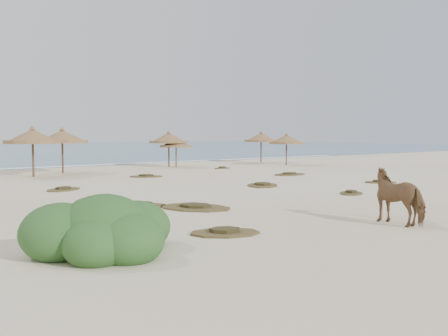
{
  "coord_description": "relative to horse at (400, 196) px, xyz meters",
  "views": [
    {
      "loc": [
        -13.16,
        -14.42,
        2.74
      ],
      "look_at": [
        2.11,
        5.0,
        1.01
      ],
      "focal_mm": 40.0,
      "sensor_mm": 36.0,
      "label": 1
    }
  ],
  "objects": [
    {
      "name": "scrub_7",
      "position": [
        1.96,
        19.05,
        -0.79
      ],
      "size": [
        2.5,
        2.26,
        0.16
      ],
      "rotation": [
        0.0,
        0.0,
        2.59
      ],
      "color": "brown",
      "rests_on": "ground"
    },
    {
      "name": "scrub_9",
      "position": [
        -3.13,
        6.36,
        -0.79
      ],
      "size": [
        2.89,
        3.31,
        0.16
      ],
      "rotation": [
        0.0,
        0.0,
        2.05
      ],
      "color": "brown",
      "rests_on": "ground"
    },
    {
      "name": "palapa_2",
      "position": [
        -3.6,
        23.4,
        1.66
      ],
      "size": [
        3.61,
        3.61,
        3.22
      ],
      "rotation": [
        0.0,
        0.0,
        -0.05
      ],
      "color": "brown",
      "rests_on": "ground"
    },
    {
      "name": "palapa_7",
      "position": [
        17.21,
        21.85,
        1.34
      ],
      "size": [
        3.93,
        3.93,
        2.8
      ],
      "rotation": [
        0.0,
        0.0,
        -0.41
      ],
      "color": "brown",
      "rests_on": "ground"
    },
    {
      "name": "scrub_3",
      "position": [
        4.11,
        10.61,
        -0.79
      ],
      "size": [
        2.83,
        2.87,
        0.16
      ],
      "rotation": [
        0.0,
        0.0,
        0.82
      ],
      "color": "brown",
      "rests_on": "ground"
    },
    {
      "name": "palapa_5",
      "position": [
        8.38,
        25.57,
        1.09
      ],
      "size": [
        2.71,
        2.71,
        2.48
      ],
      "rotation": [
        0.0,
        0.0,
        0.02
      ],
      "color": "brown",
      "rests_on": "ground"
    },
    {
      "name": "palapa_4",
      "position": [
        8.13,
        26.26,
        1.47
      ],
      "size": [
        3.54,
        3.54,
        2.98
      ],
      "rotation": [
        0.0,
        0.0,
        -0.12
      ],
      "color": "brown",
      "rests_on": "ground"
    },
    {
      "name": "palapa_6",
      "position": [
        18.18,
        26.12,
        1.47
      ],
      "size": [
        4.22,
        4.22,
        2.98
      ],
      "rotation": [
        0.0,
        0.0,
        -0.43
      ],
      "color": "brown",
      "rests_on": "ground"
    },
    {
      "name": "horse",
      "position": [
        0.0,
        0.0,
        0.0
      ],
      "size": [
        1.03,
        2.04,
        1.68
      ],
      "primitive_type": "imported",
      "rotation": [
        0.0,
        0.0,
        3.08
      ],
      "color": "brown",
      "rests_on": "ground"
    },
    {
      "name": "ground",
      "position": [
        -0.29,
        5.94,
        -0.84
      ],
      "size": [
        160.0,
        160.0,
        0.0
      ],
      "primitive_type": "plane",
      "color": "beige",
      "rests_on": "ground"
    },
    {
      "name": "palapa_3",
      "position": [
        -1.08,
        25.16,
        1.63
      ],
      "size": [
        3.7,
        3.7,
        3.18
      ],
      "rotation": [
        0.0,
        0.0,
        -0.09
      ],
      "color": "brown",
      "rests_on": "ground"
    },
    {
      "name": "foam_line",
      "position": [
        -0.29,
        31.94,
        -0.83
      ],
      "size": [
        70.0,
        0.6,
        0.01
      ],
      "primitive_type": "cube",
      "color": "white",
      "rests_on": "ground"
    },
    {
      "name": "scrub_5",
      "position": [
        10.16,
        14.55,
        -0.79
      ],
      "size": [
        2.45,
        1.61,
        0.16
      ],
      "rotation": [
        0.0,
        0.0,
        0.01
      ],
      "color": "brown",
      "rests_on": "ground"
    },
    {
      "name": "scrub_13",
      "position": [
        -4.78,
        15.07,
        -0.79
      ],
      "size": [
        2.33,
        2.09,
        0.16
      ],
      "rotation": [
        0.0,
        0.0,
        0.54
      ],
      "color": "brown",
      "rests_on": "ground"
    },
    {
      "name": "scrub_11",
      "position": [
        -5.14,
        2.06,
        -0.79
      ],
      "size": [
        2.31,
        2.04,
        0.16
      ],
      "rotation": [
        0.0,
        0.0,
        2.65
      ],
      "color": "brown",
      "rests_on": "ground"
    },
    {
      "name": "scrub_12",
      "position": [
        4.91,
        5.56,
        -0.79
      ],
      "size": [
        1.85,
        1.68,
        0.16
      ],
      "rotation": [
        0.0,
        0.0,
        0.56
      ],
      "color": "brown",
      "rests_on": "ground"
    },
    {
      "name": "scrub_10",
      "position": [
        10.3,
        21.94,
        -0.79
      ],
      "size": [
        1.48,
        0.99,
        0.16
      ],
      "rotation": [
        0.0,
        0.0,
        0.04
      ],
      "color": "brown",
      "rests_on": "ground"
    },
    {
      "name": "fence_post_near",
      "position": [
        0.44,
        0.94,
        -0.29
      ],
      "size": [
        0.11,
        0.11,
        1.1
      ],
      "primitive_type": "cylinder",
      "rotation": [
        0.0,
        0.0,
        -0.43
      ],
      "color": "#6C6151",
      "rests_on": "ground"
    },
    {
      "name": "bush",
      "position": [
        -8.69,
        1.99,
        -0.32
      ],
      "size": [
        3.55,
        3.12,
        1.59
      ],
      "rotation": [
        0.0,
        0.0,
        -0.43
      ],
      "color": "#39632A",
      "rests_on": "ground"
    },
    {
      "name": "scrub_2",
      "position": [
        -4.44,
        8.03,
        -0.79
      ],
      "size": [
        2.31,
        2.15,
        0.16
      ],
      "rotation": [
        0.0,
        0.0,
        2.52
      ],
      "color": "brown",
      "rests_on": "ground"
    },
    {
      "name": "scrub_4",
      "position": [
        10.3,
        7.75,
        -0.79
      ],
      "size": [
        2.09,
        2.02,
        0.16
      ],
      "rotation": [
        0.0,
        0.0,
        2.44
      ],
      "color": "brown",
      "rests_on": "ground"
    }
  ]
}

